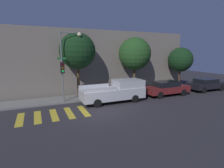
{
  "coord_description": "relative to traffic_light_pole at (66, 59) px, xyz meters",
  "views": [
    {
      "loc": [
        -4.02,
        -11.37,
        4.25
      ],
      "look_at": [
        1.91,
        2.1,
        1.6
      ],
      "focal_mm": 28.0,
      "sensor_mm": 36.0,
      "label": 1
    }
  ],
  "objects": [
    {
      "name": "sedan_middle",
      "position": [
        15.2,
        -1.27,
        -2.97
      ],
      "size": [
        4.45,
        1.87,
        1.37
      ],
      "color": "black",
      "rests_on": "ground"
    },
    {
      "name": "building_row",
      "position": [
        1.65,
        5.54,
        -0.44
      ],
      "size": [
        26.0,
        6.0,
        6.56
      ],
      "primitive_type": "cube",
      "color": "slate",
      "rests_on": "ground"
    },
    {
      "name": "sedan_near_corner",
      "position": [
        9.54,
        -1.27,
        -2.95
      ],
      "size": [
        4.65,
        1.76,
        1.45
      ],
      "color": "maroon",
      "rests_on": "ground"
    },
    {
      "name": "crosswalk",
      "position": [
        -1.41,
        -2.57,
        -3.71
      ],
      "size": [
        4.65,
        2.6,
        0.0
      ],
      "color": "gold",
      "rests_on": "ground"
    },
    {
      "name": "tree_midblock",
      "position": [
        7.27,
        1.26,
        0.41
      ],
      "size": [
        3.39,
        3.39,
        5.83
      ],
      "color": "brown",
      "rests_on": "ground"
    },
    {
      "name": "pickup_truck",
      "position": [
        3.92,
        -1.27,
        -2.77
      ],
      "size": [
        5.5,
        2.04,
        1.88
      ],
      "color": "#BCBCC1",
      "rests_on": "ground"
    },
    {
      "name": "ground_plane",
      "position": [
        1.65,
        -3.37,
        -3.72
      ],
      "size": [
        60.0,
        60.0,
        0.0
      ],
      "primitive_type": "plane",
      "color": "#2D2B30"
    },
    {
      "name": "tree_far_end",
      "position": [
        13.63,
        1.26,
        -0.32
      ],
      "size": [
        2.89,
        2.89,
        4.86
      ],
      "color": "#42301E",
      "rests_on": "ground"
    },
    {
      "name": "tree_near_corner",
      "position": [
        1.24,
        1.26,
        0.68
      ],
      "size": [
        3.28,
        3.28,
        6.05
      ],
      "color": "#42301E",
      "rests_on": "ground"
    },
    {
      "name": "traffic_light_pole",
      "position": [
        0.0,
        0.0,
        0.0
      ],
      "size": [
        2.06,
        0.56,
        5.99
      ],
      "color": "slate",
      "rests_on": "ground"
    },
    {
      "name": "sidewalk",
      "position": [
        1.65,
        0.98,
        -3.65
      ],
      "size": [
        26.0,
        2.31,
        0.14
      ],
      "primitive_type": "cube",
      "color": "slate",
      "rests_on": "ground"
    }
  ]
}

